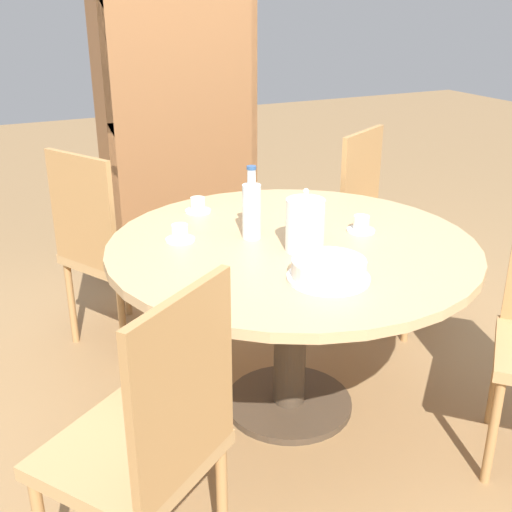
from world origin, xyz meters
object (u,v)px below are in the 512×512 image
water_bottle (252,209)px  cup_a (180,234)px  chair_c (109,247)px  cup_c (198,206)px  cup_b (361,225)px  chair_d (148,442)px  cake_main (329,270)px  chair_b (381,224)px  bookshelf (181,119)px  coffee_pot (305,223)px

water_bottle → cup_a: water_bottle is taller
chair_c → cup_c: chair_c is taller
water_bottle → cup_a: (-0.26, 0.09, -0.09)m
water_bottle → cup_b: size_ratio=2.53×
chair_d → cake_main: bearing=165.8°
chair_b → chair_d: 1.95m
chair_c → chair_d: size_ratio=1.00×
cake_main → cup_c: 0.85m
cake_main → cup_a: (-0.32, 0.55, -0.01)m
chair_c → bookshelf: (0.63, 0.73, 0.42)m
chair_c → water_bottle: (0.40, -0.72, 0.34)m
chair_b → coffee_pot: chair_b is taller
bookshelf → cup_c: size_ratio=17.31×
water_bottle → cake_main: 0.47m
bookshelf → chair_c: bearing=49.2°
chair_c → cup_c: bearing=-163.8°
cake_main → water_bottle: bearing=97.9°
cup_c → coffee_pot: bearing=-71.6°
bookshelf → cup_c: 1.13m
chair_b → cup_b: chair_b is taller
coffee_pot → cake_main: size_ratio=0.85×
water_bottle → cup_b: (0.42, -0.12, -0.09)m
bookshelf → coffee_pot: bearing=86.0°
chair_d → cup_a: size_ratio=8.75×
chair_c → water_bottle: size_ratio=3.46×
coffee_pot → cup_b: 0.32m
coffee_pot → cup_c: bearing=108.4°
chair_c → cup_a: 0.69m
water_bottle → bookshelf: bearing=80.8°
chair_d → cup_a: bearing=-150.1°
bookshelf → chair_b: bearing=124.3°
cake_main → bookshelf: bearing=84.9°
chair_b → bookshelf: size_ratio=0.51×
cup_b → cup_c: (-0.49, 0.50, 0.00)m
coffee_pot → cup_a: 0.48m
cup_b → chair_b: bearing=46.8°
coffee_pot → cup_c: (-0.19, 0.58, -0.08)m
chair_c → bookshelf: 1.06m
chair_d → cake_main: chair_d is taller
chair_d → cup_a: 0.93m
chair_b → coffee_pot: bearing=-171.7°
water_bottle → cup_a: 0.29m
cake_main → chair_b: bearing=45.4°
chair_d → chair_b: bearing=-178.6°
coffee_pot → cake_main: (-0.06, -0.26, -0.07)m
chair_c → water_bottle: bearing=-178.9°
cup_a → cup_c: same height
chair_c → cup_b: chair_c is taller
chair_b → cup_c: bearing=153.3°
cup_a → coffee_pot: bearing=-37.5°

